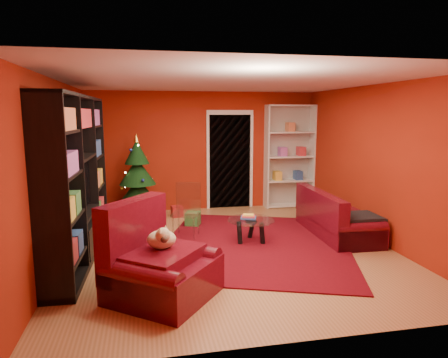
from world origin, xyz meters
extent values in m
cube|color=#96643C|center=(0.00, 0.00, -0.03)|extent=(5.00, 5.50, 0.05)
cube|color=silver|center=(0.00, 0.00, 2.62)|extent=(5.00, 5.50, 0.05)
cube|color=maroon|center=(0.00, 2.77, 1.30)|extent=(5.00, 0.05, 2.60)
cube|color=maroon|center=(-2.52, 0.00, 1.30)|extent=(0.05, 5.50, 2.60)
cube|color=maroon|center=(2.52, 0.00, 1.30)|extent=(0.05, 5.50, 2.60)
cube|color=#580610|center=(0.46, 0.07, 0.01)|extent=(3.96, 4.27, 0.02)
cube|color=#156961|center=(-1.22, 1.90, 0.14)|extent=(0.33, 0.33, 0.27)
cube|color=#2F7934|center=(-0.41, 1.38, 0.13)|extent=(0.34, 0.34, 0.27)
cube|color=maroon|center=(-0.66, 2.12, 0.11)|extent=(0.25, 0.25, 0.22)
camera|label=1|loc=(-1.28, -5.99, 2.12)|focal=32.00mm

